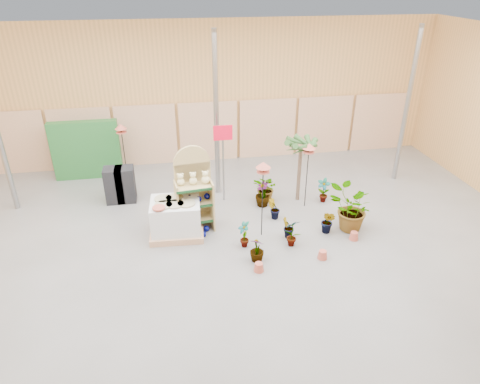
# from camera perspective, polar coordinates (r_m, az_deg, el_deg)

# --- Properties ---
(room) EXTENTS (15.20, 12.10, 4.70)m
(room) POSITION_cam_1_polar(r_m,az_deg,el_deg) (9.21, -1.22, 4.89)
(room) COLOR slate
(room) RESTS_ON ground
(display_shelf) EXTENTS (0.94, 0.65, 2.11)m
(display_shelf) POSITION_cam_1_polar(r_m,az_deg,el_deg) (10.47, -6.21, 0.11)
(display_shelf) COLOR tan
(display_shelf) RESTS_ON ground
(teddy_bears) EXTENTS (0.78, 0.20, 0.32)m
(teddy_bears) POSITION_cam_1_polar(r_m,az_deg,el_deg) (10.22, -6.15, 1.72)
(teddy_bears) COLOR #F7EBA9
(teddy_bears) RESTS_ON display_shelf
(gazing_balls_shelf) EXTENTS (0.78, 0.27, 0.15)m
(gazing_balls_shelf) POSITION_cam_1_polar(r_m,az_deg,el_deg) (10.43, -6.12, -0.84)
(gazing_balls_shelf) COLOR #040958
(gazing_balls_shelf) RESTS_ON display_shelf
(gazing_balls_floor) EXTENTS (0.63, 0.39, 0.15)m
(gazing_balls_floor) POSITION_cam_1_polar(r_m,az_deg,el_deg) (10.52, -5.75, -5.34)
(gazing_balls_floor) COLOR #040958
(gazing_balls_floor) RESTS_ON ground
(pallet_stack) EXTENTS (1.32, 1.12, 0.94)m
(pallet_stack) POSITION_cam_1_polar(r_m,az_deg,el_deg) (10.41, -8.54, -3.45)
(pallet_stack) COLOR tan
(pallet_stack) RESTS_ON ground
(charcoal_planters) EXTENTS (0.80, 0.50, 1.00)m
(charcoal_planters) POSITION_cam_1_polar(r_m,az_deg,el_deg) (12.22, -15.70, 0.94)
(charcoal_planters) COLOR black
(charcoal_planters) RESTS_ON ground
(trellis_stock) EXTENTS (2.00, 0.30, 1.80)m
(trellis_stock) POSITION_cam_1_polar(r_m,az_deg,el_deg) (13.83, -19.81, 5.29)
(trellis_stock) COLOR #23662B
(trellis_stock) RESTS_ON ground
(offer_sign) EXTENTS (0.50, 0.08, 2.20)m
(offer_sign) POSITION_cam_1_polar(r_m,az_deg,el_deg) (11.36, -2.27, 5.87)
(offer_sign) COLOR gray
(offer_sign) RESTS_ON ground
(bird_table_front) EXTENTS (0.34, 0.34, 1.94)m
(bird_table_front) POSITION_cam_1_polar(r_m,az_deg,el_deg) (9.65, 3.12, 3.26)
(bird_table_front) COLOR black
(bird_table_front) RESTS_ON ground
(bird_table_right) EXTENTS (0.34, 0.34, 1.83)m
(bird_table_right) POSITION_cam_1_polar(r_m,az_deg,el_deg) (11.15, 9.19, 5.78)
(bird_table_right) COLOR black
(bird_table_right) RESTS_ON ground
(bird_table_back) EXTENTS (0.34, 0.34, 1.91)m
(bird_table_back) POSITION_cam_1_polar(r_m,az_deg,el_deg) (12.64, -15.59, 8.12)
(bird_table_back) COLOR black
(bird_table_back) RESTS_ON ground
(palm) EXTENTS (0.70, 0.70, 1.92)m
(palm) POSITION_cam_1_polar(r_m,az_deg,el_deg) (11.48, 8.15, 6.27)
(palm) COLOR brown
(palm) RESTS_ON ground
(potted_plant_0) EXTENTS (0.30, 0.39, 0.66)m
(potted_plant_0) POSITION_cam_1_polar(r_m,az_deg,el_deg) (9.92, 0.56, -5.64)
(potted_plant_0) COLOR #2F5726
(potted_plant_0) RESTS_ON ground
(potted_plant_1) EXTENTS (0.39, 0.37, 0.56)m
(potted_plant_1) POSITION_cam_1_polar(r_m,az_deg,el_deg) (10.30, 6.40, -4.77)
(potted_plant_1) COLOR #2F5726
(potted_plant_1) RESTS_ON ground
(potted_plant_4) EXTENTS (0.45, 0.42, 0.70)m
(potted_plant_4) POSITION_cam_1_polar(r_m,az_deg,el_deg) (12.01, 11.05, 0.21)
(potted_plant_4) COLOR #2F5726
(potted_plant_4) RESTS_ON ground
(potted_plant_5) EXTENTS (0.34, 0.29, 0.56)m
(potted_plant_5) POSITION_cam_1_polar(r_m,az_deg,el_deg) (11.05, 4.55, -2.28)
(potted_plant_5) COLOR #2F5726
(potted_plant_5) RESTS_ON ground
(potted_plant_6) EXTENTS (0.91, 0.92, 0.77)m
(potted_plant_6) POSITION_cam_1_polar(r_m,az_deg,el_deg) (11.84, 3.57, 0.48)
(potted_plant_6) COLOR #2F5726
(potted_plant_6) RESTS_ON ground
(potted_plant_7) EXTENTS (0.44, 0.44, 0.58)m
(potted_plant_7) POSITION_cam_1_polar(r_m,az_deg,el_deg) (9.49, 2.28, -7.70)
(potted_plant_7) COLOR #2F5726
(potted_plant_7) RESTS_ON ground
(potted_plant_8) EXTENTS (0.43, 0.35, 0.71)m
(potted_plant_8) POSITION_cam_1_polar(r_m,az_deg,el_deg) (10.01, 6.97, -5.35)
(potted_plant_8) COLOR #2F5726
(potted_plant_8) RESTS_ON ground
(potted_plant_9) EXTENTS (0.42, 0.44, 0.63)m
(potted_plant_9) POSITION_cam_1_polar(r_m,az_deg,el_deg) (10.63, 11.66, -3.92)
(potted_plant_9) COLOR #2F5726
(potted_plant_9) RESTS_ON ground
(potted_plant_10) EXTENTS (1.06, 0.92, 1.16)m
(potted_plant_10) POSITION_cam_1_polar(r_m,az_deg,el_deg) (10.73, 14.53, -2.29)
(potted_plant_10) COLOR #2F5726
(potted_plant_10) RESTS_ON ground
(potted_plant_11) EXTENTS (0.47, 0.47, 0.72)m
(potted_plant_11) POSITION_cam_1_polar(r_m,az_deg,el_deg) (11.61, 3.04, -0.23)
(potted_plant_11) COLOR #2F5726
(potted_plant_11) RESTS_ON ground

